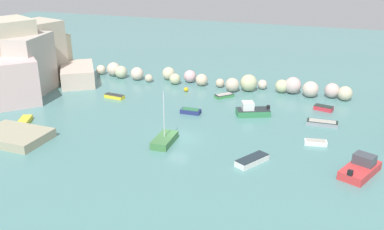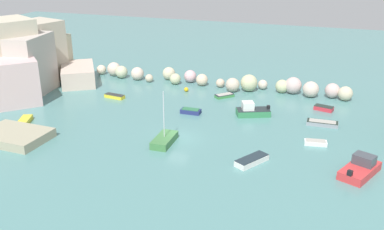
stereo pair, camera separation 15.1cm
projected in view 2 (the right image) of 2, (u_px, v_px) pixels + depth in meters
The scene contains 16 objects.
cove_water at pixel (178, 138), 50.52m from camera, with size 160.00×160.00×0.00m, color slate.
cliff_headland_left at pixel (16, 62), 67.06m from camera, with size 22.67×20.72×10.80m.
rock_breakwater at pixel (224, 81), 68.00m from camera, with size 41.34×4.89×2.54m.
stone_dock at pixel (15, 136), 49.90m from camera, with size 7.44×5.29×1.03m, color tan.
channel_buoy at pixel (186, 89), 66.32m from camera, with size 0.68×0.68×0.68m, color gold.
moored_boat_0 at pixel (252, 111), 57.04m from camera, with size 4.70×3.50×1.85m.
moored_boat_1 at pixel (252, 160), 44.68m from camera, with size 3.11×3.96×0.65m.
moored_boat_2 at pixel (324, 108), 58.89m from camera, with size 2.64×1.73×0.61m.
moored_boat_3 at pixel (316, 143), 48.83m from camera, with size 2.57×1.40×0.54m.
moored_boat_4 at pixel (322, 123), 54.02m from camera, with size 3.75×1.37×0.56m.
moored_boat_5 at pixel (224, 96), 63.95m from camera, with size 2.73×2.79×0.47m.
moored_boat_6 at pixel (164, 140), 49.05m from camera, with size 1.97×4.20×6.10m.
moored_boat_7 at pixel (115, 96), 63.59m from camera, with size 3.10×1.42×0.55m.
moored_boat_8 at pixel (191, 111), 57.84m from camera, with size 2.61×1.20×0.63m.
moored_boat_9 at pixel (361, 168), 42.48m from camera, with size 4.16×5.43×1.81m.
moored_boat_10 at pixel (24, 121), 54.60m from camera, with size 2.37×3.58×0.57m.
Camera 2 is at (16.43, -43.11, 20.83)m, focal length 41.27 mm.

